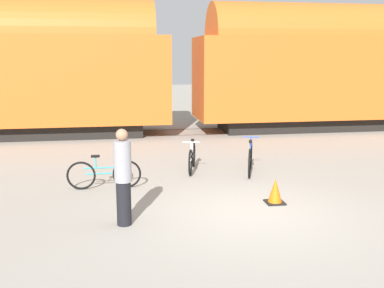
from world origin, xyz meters
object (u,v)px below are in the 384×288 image
freight_train (183,65)px  bicycle_teal (104,174)px  bicycle_blue (250,158)px  traffic_cone (275,192)px  person_in_grey (123,177)px  bicycle_silver (192,158)px

freight_train → bicycle_teal: (-2.98, -7.60, -2.39)m
freight_train → bicycle_blue: size_ratio=34.10×
bicycle_blue → traffic_cone: size_ratio=3.10×
bicycle_teal → person_in_grey: (0.43, -2.43, 0.57)m
person_in_grey → traffic_cone: 3.39m
bicycle_silver → person_in_grey: 4.25m
bicycle_silver → traffic_cone: (1.33, -3.01, -0.12)m
bicycle_silver → traffic_cone: bicycle_silver is taller
freight_train → traffic_cone: 9.63m
person_in_grey → bicycle_blue: bearing=96.5°
freight_train → bicycle_silver: size_ratio=35.18×
freight_train → person_in_grey: freight_train is taller
bicycle_teal → traffic_cone: bicycle_teal is taller
bicycle_blue → person_in_grey: person_in_grey is taller
bicycle_silver → traffic_cone: size_ratio=3.00×
freight_train → bicycle_blue: bearing=-82.5°
bicycle_silver → traffic_cone: bearing=-66.2°
bicycle_blue → bicycle_teal: bearing=-167.4°
freight_train → person_in_grey: size_ratio=31.71×
person_in_grey → traffic_cone: (3.23, 0.75, -0.68)m
bicycle_silver → bicycle_blue: bearing=-17.1°
bicycle_teal → bicycle_blue: 3.96m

